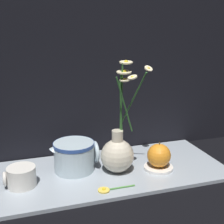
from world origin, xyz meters
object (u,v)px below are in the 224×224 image
yellow_mug (21,177)px  orange_fruit (159,155)px  vase_with_flowers (118,152)px  ceramic_pitcher (74,155)px

yellow_mug → orange_fruit: bearing=-2.8°
vase_with_flowers → ceramic_pitcher: size_ratio=2.30×
yellow_mug → orange_fruit: 0.46m
yellow_mug → ceramic_pitcher: bearing=17.9°
yellow_mug → orange_fruit: size_ratio=1.11×
ceramic_pitcher → orange_fruit: size_ratio=1.84×
vase_with_flowers → orange_fruit: bearing=-11.5°
orange_fruit → yellow_mug: bearing=177.2°
vase_with_flowers → yellow_mug: 0.32m
yellow_mug → orange_fruit: orange_fruit is taller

